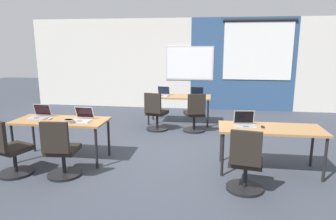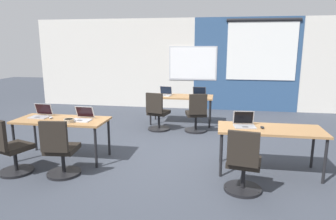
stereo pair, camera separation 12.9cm
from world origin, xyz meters
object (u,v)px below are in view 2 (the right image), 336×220
(chair_far_right, at_px, (196,116))
(mouse_near_right_inner, at_px, (262,127))
(laptop_near_left_inner, at_px, (82,117))
(chair_near_left_inner, at_px, (61,153))
(chair_near_left_end, at_px, (10,151))
(laptop_far_left, at_px, (165,94))
(mouse_near_left_end, at_px, (51,118))
(snack_bowl, at_px, (69,120))
(chair_near_right_inner, at_px, (243,167))
(laptop_near_right_inner, at_px, (244,123))
(laptop_far_right, at_px, (199,94))
(laptop_near_left_end, at_px, (41,114))
(chair_far_left, at_px, (158,115))
(desk_near_left, at_px, (62,122))
(desk_near_right, at_px, (270,132))
(desk_far_center, at_px, (181,98))

(chair_far_right, bearing_deg, mouse_near_right_inner, 104.69)
(laptop_near_left_inner, bearing_deg, chair_near_left_inner, -91.80)
(chair_near_left_end, xyz_separation_m, laptop_far_left, (1.79, 3.57, 0.39))
(laptop_near_left_inner, bearing_deg, mouse_near_left_end, -179.35)
(chair_near_left_inner, height_order, snack_bowl, chair_near_left_inner)
(chair_near_right_inner, relative_size, laptop_far_left, 2.52)
(laptop_near_right_inner, height_order, mouse_near_left_end, laptop_near_right_inner)
(laptop_far_right, distance_m, chair_far_right, 0.88)
(chair_near_left_inner, distance_m, laptop_far_left, 3.67)
(laptop_near_left_end, height_order, chair_far_left, laptop_near_left_end)
(chair_far_right, distance_m, snack_bowl, 3.01)
(chair_near_left_inner, bearing_deg, laptop_near_left_end, -50.76)
(desk_near_left, xyz_separation_m, chair_near_left_inner, (0.35, -0.71, -0.28))
(laptop_far_right, xyz_separation_m, chair_near_left_inner, (-1.84, -3.57, -0.39))
(mouse_near_right_inner, xyz_separation_m, laptop_near_left_end, (-3.82, 0.12, 0.03))
(laptop_far_right, relative_size, laptop_near_left_end, 1.00)
(desk_near_left, relative_size, laptop_near_right_inner, 4.47)
(chair_near_left_end, height_order, laptop_far_left, laptop_far_left)
(mouse_near_right_inner, relative_size, laptop_far_left, 0.30)
(laptop_far_right, xyz_separation_m, laptop_near_left_inner, (-1.80, -2.85, -0.00))
(desk_near_right, distance_m, chair_near_left_end, 4.04)
(chair_far_right, bearing_deg, laptop_far_left, -54.54)
(laptop_far_right, bearing_deg, desk_near_left, -125.46)
(desk_near_left, distance_m, chair_near_left_end, 0.94)
(chair_near_left_inner, height_order, mouse_near_left_end, chair_near_left_inner)
(mouse_near_left_end, relative_size, snack_bowl, 0.61)
(laptop_near_left_inner, bearing_deg, desk_near_left, -177.95)
(chair_near_left_inner, bearing_deg, desk_far_center, -117.12)
(laptop_far_right, bearing_deg, desk_far_center, -170.93)
(mouse_near_right_inner, bearing_deg, laptop_far_left, 125.95)
(desk_near_left, distance_m, chair_near_left_inner, 0.84)
(laptop_far_right, height_order, laptop_near_right_inner, laptop_near_right_inner)
(laptop_far_right, relative_size, chair_near_left_inner, 0.37)
(laptop_near_right_inner, bearing_deg, chair_far_right, 107.78)
(chair_far_right, xyz_separation_m, chair_far_left, (-0.91, -0.02, 0.00))
(laptop_near_left_inner, height_order, chair_near_left_inner, laptop_near_left_inner)
(laptop_far_right, bearing_deg, chair_near_left_end, -124.09)
(laptop_near_right_inner, relative_size, chair_far_left, 0.39)
(chair_near_right_inner, distance_m, laptop_far_left, 4.00)
(laptop_near_right_inner, bearing_deg, desk_near_left, 174.46)
(mouse_near_left_end, bearing_deg, desk_far_center, 54.93)
(laptop_far_right, xyz_separation_m, chair_near_left_end, (-2.65, -3.63, -0.39))
(mouse_near_right_inner, distance_m, laptop_near_left_end, 3.83)
(laptop_near_left_inner, bearing_deg, laptop_near_right_inner, 2.30)
(desk_far_center, height_order, laptop_near_right_inner, laptop_near_right_inner)
(laptop_near_left_inner, xyz_separation_m, chair_near_left_inner, (-0.04, -0.72, -0.39))
(laptop_far_right, distance_m, chair_far_left, 1.27)
(laptop_near_left_inner, height_order, chair_far_left, laptop_near_left_inner)
(laptop_near_left_inner, distance_m, snack_bowl, 0.24)
(laptop_near_right_inner, distance_m, laptop_far_left, 3.28)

